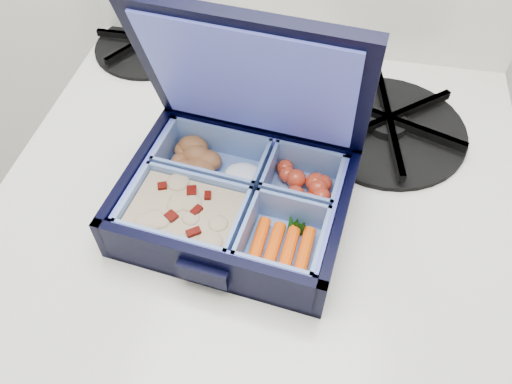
% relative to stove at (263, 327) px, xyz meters
% --- Properties ---
extents(stove, '(0.59, 0.59, 0.88)m').
position_rel_stove_xyz_m(stove, '(0.00, 0.00, 0.00)').
color(stove, silver).
rests_on(stove, floor).
extents(bento_box, '(0.24, 0.20, 0.05)m').
position_rel_stove_xyz_m(bento_box, '(-0.02, -0.08, 0.47)').
color(bento_box, black).
rests_on(bento_box, stove).
extents(burner_grate, '(0.25, 0.25, 0.03)m').
position_rel_stove_xyz_m(burner_grate, '(0.13, 0.09, 0.45)').
color(burner_grate, black).
rests_on(burner_grate, stove).
extents(burner_grate_rear, '(0.16, 0.16, 0.02)m').
position_rel_stove_xyz_m(burner_grate_rear, '(-0.21, 0.20, 0.45)').
color(burner_grate_rear, black).
rests_on(burner_grate_rear, stove).
extents(fork, '(0.17, 0.14, 0.01)m').
position_rel_stove_xyz_m(fork, '(0.08, 0.05, 0.44)').
color(fork, '#B0B0B5').
rests_on(fork, stove).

